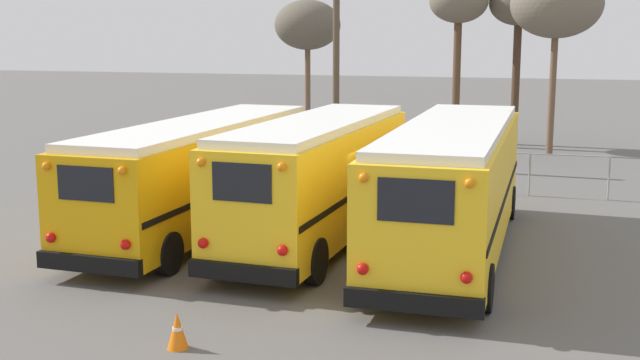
% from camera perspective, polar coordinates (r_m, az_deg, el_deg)
% --- Properties ---
extents(ground_plane, '(160.00, 160.00, 0.00)m').
position_cam_1_polar(ground_plane, '(20.52, -0.21, -4.50)').
color(ground_plane, '#5B5956').
extents(school_bus_0, '(2.77, 10.89, 2.97)m').
position_cam_1_polar(school_bus_0, '(21.83, -8.35, 0.65)').
color(school_bus_0, '#E5A00C').
rests_on(school_bus_0, ground).
extents(school_bus_1, '(2.72, 9.52, 3.16)m').
position_cam_1_polar(school_bus_1, '(20.24, -0.13, 0.28)').
color(school_bus_1, yellow).
rests_on(school_bus_1, ground).
extents(school_bus_2, '(2.67, 10.96, 3.16)m').
position_cam_1_polar(school_bus_2, '(19.56, 9.41, -0.23)').
color(school_bus_2, yellow).
rests_on(school_bus_2, ground).
extents(utility_pole, '(1.80, 0.27, 8.51)m').
position_cam_1_polar(utility_pole, '(32.46, 1.16, 8.89)').
color(utility_pole, brown).
rests_on(utility_pole, ground).
extents(bare_tree_0, '(2.77, 2.77, 7.71)m').
position_cam_1_polar(bare_tree_0, '(39.40, 13.97, 11.85)').
color(bare_tree_0, '#473323').
rests_on(bare_tree_0, ground).
extents(bare_tree_1, '(3.46, 3.46, 7.01)m').
position_cam_1_polar(bare_tree_1, '(42.65, -0.89, 10.92)').
color(bare_tree_1, brown).
rests_on(bare_tree_1, ground).
extents(bare_tree_2, '(2.75, 2.75, 7.80)m').
position_cam_1_polar(bare_tree_2, '(38.64, 9.84, 12.19)').
color(bare_tree_2, brown).
rests_on(bare_tree_2, ground).
extents(bare_tree_3, '(3.92, 3.92, 7.99)m').
position_cam_1_polar(bare_tree_3, '(36.58, 16.48, 11.87)').
color(bare_tree_3, brown).
rests_on(bare_tree_3, ground).
extents(fence_line, '(14.83, 0.06, 1.42)m').
position_cam_1_polar(fence_line, '(27.74, 4.50, 1.46)').
color(fence_line, '#939399').
rests_on(fence_line, ground).
extents(traffic_cone, '(0.36, 0.36, 0.64)m').
position_cam_1_polar(traffic_cone, '(14.00, -10.10, -10.49)').
color(traffic_cone, orange).
rests_on(traffic_cone, ground).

